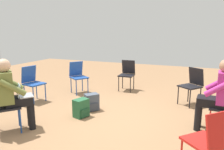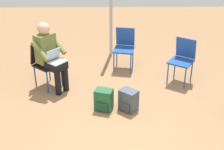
% 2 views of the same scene
% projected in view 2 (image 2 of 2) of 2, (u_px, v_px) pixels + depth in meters
% --- Properties ---
extents(ground_plane, '(14.00, 14.00, 0.00)m').
position_uv_depth(ground_plane, '(117.00, 128.00, 4.68)').
color(ground_plane, '#99704C').
extents(chair_northwest, '(0.59, 0.58, 0.85)m').
position_uv_depth(chair_northwest, '(44.00, 61.00, 5.66)').
color(chair_northwest, black).
rests_on(chair_northwest, ground).
extents(chair_north, '(0.47, 0.51, 0.85)m').
position_uv_depth(chair_north, '(124.00, 46.00, 6.34)').
color(chair_north, '#1E4799').
rests_on(chair_north, ground).
extents(chair_northeast, '(0.57, 0.58, 0.85)m').
position_uv_depth(chair_northeast, '(183.00, 58.00, 5.80)').
color(chair_northeast, '#1E4799').
rests_on(chair_northeast, ground).
extents(person_with_laptop, '(0.64, 0.63, 1.24)m').
position_uv_depth(person_with_laptop, '(50.00, 53.00, 5.48)').
color(person_with_laptop, black).
rests_on(person_with_laptop, ground).
extents(backpack_near_laptop_user, '(0.33, 0.30, 0.36)m').
position_uv_depth(backpack_near_laptop_user, '(104.00, 101.00, 5.09)').
color(backpack_near_laptop_user, '#235B38').
rests_on(backpack_near_laptop_user, ground).
extents(backpack_by_empty_chair, '(0.34, 0.33, 0.36)m').
position_uv_depth(backpack_by_empty_chair, '(128.00, 101.00, 5.07)').
color(backpack_by_empty_chair, '#475160').
rests_on(backpack_by_empty_chair, ground).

